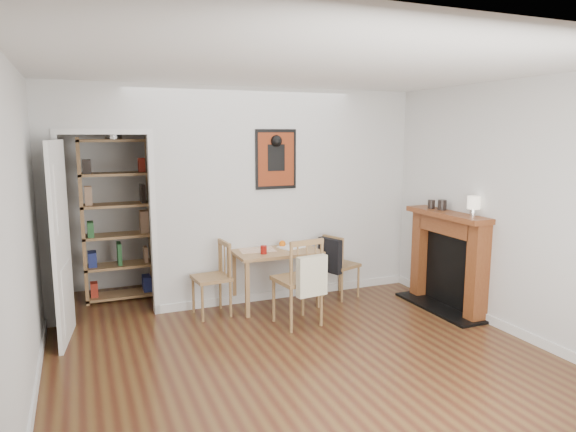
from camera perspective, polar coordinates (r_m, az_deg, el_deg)
name	(u,v)px	position (r m, az deg, el deg)	size (l,w,h in m)	color
ground	(287,343)	(5.26, -0.09, -13.92)	(5.20, 5.20, 0.00)	#52361A
room_shell	(252,198)	(6.18, -3.98, 2.06)	(5.20, 5.20, 5.20)	#BABBB8
dining_table	(276,257)	(6.15, -1.36, -4.56)	(1.00, 0.64, 0.68)	#986E47
chair_left	(211,279)	(5.93, -8.52, -6.92)	(0.47, 0.47, 0.85)	olive
chair_right	(340,265)	(6.53, 5.81, -5.41)	(0.56, 0.52, 0.81)	olive
chair_front	(298,280)	(5.58, 1.12, -7.15)	(0.55, 0.60, 0.98)	olive
bookshelf	(118,220)	(6.68, -18.42, -0.47)	(0.85, 0.34, 2.02)	#986E47
fireplace	(448,257)	(6.35, 17.39, -4.40)	(0.45, 1.25, 1.16)	brown
red_glass	(264,250)	(5.94, -2.73, -3.76)	(0.08, 0.08, 0.10)	maroon
orange_fruit	(282,244)	(6.29, -0.63, -3.10)	(0.08, 0.08, 0.08)	orange
placemat	(257,250)	(6.14, -3.43, -3.78)	(0.41, 0.31, 0.00)	beige
notebook	(292,247)	(6.27, 0.43, -3.45)	(0.30, 0.22, 0.02)	silver
mantel_lamp	(474,204)	(5.99, 19.93, 1.28)	(0.14, 0.14, 0.22)	silver
ceramic_jar_a	(442,205)	(6.35, 16.75, 1.19)	(0.10, 0.10, 0.12)	black
ceramic_jar_b	(431,204)	(6.44, 15.64, 1.27)	(0.08, 0.08, 0.11)	black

